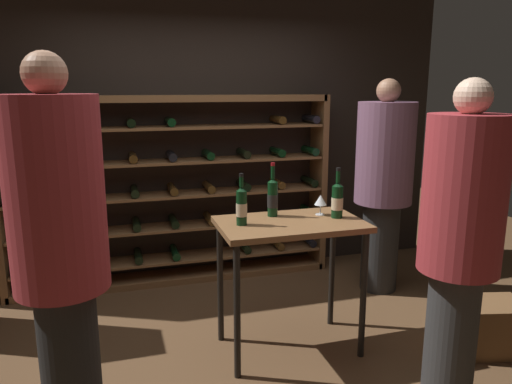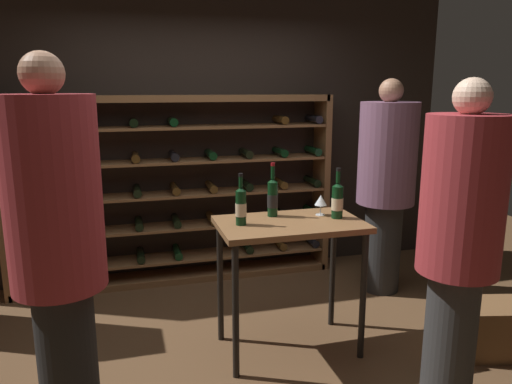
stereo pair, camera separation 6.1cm
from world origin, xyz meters
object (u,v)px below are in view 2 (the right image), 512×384
Objects in this scene: tasting_table at (290,239)px; wine_bottle_green_slim at (241,206)px; person_bystander_red_print at (460,233)px; person_guest_blue_shirt at (57,240)px; wine_glass_stemmed_right at (321,201)px; person_guest_plum_blouse at (386,178)px; wine_bottle_gold_foil at (337,200)px; wine_rack at (177,192)px; wine_crate at (489,328)px; wine_bottle_amber_reserve at (273,197)px.

wine_bottle_green_slim reaches higher than tasting_table.
person_bystander_red_print is 2.14m from person_guest_blue_shirt.
wine_bottle_green_slim reaches higher than wine_glass_stemmed_right.
wine_glass_stemmed_right is at bearing -81.32° from person_guest_plum_blouse.
wine_bottle_gold_foil is at bearing 155.45° from person_guest_blue_shirt.
wine_glass_stemmed_right is at bearing -58.20° from wine_rack.
wine_rack is 8.74× the size of wine_bottle_green_slim.
wine_bottle_gold_foil is 0.13m from wine_glass_stemmed_right.
person_bystander_red_print is at bearing -60.13° from wine_rack.
person_guest_blue_shirt is at bearing -177.21° from wine_crate.
wine_glass_stemmed_right is at bearing 8.20° from wine_bottle_green_slim.
wine_crate is at bearing 140.38° from person_guest_blue_shirt.
wine_crate is (0.63, 0.37, -0.86)m from person_bystander_red_print.
wine_bottle_amber_reserve reaches higher than wine_bottle_green_slim.
person_guest_blue_shirt is (-2.13, 0.24, 0.07)m from person_bystander_red_print.
person_guest_blue_shirt reaches higher than tasting_table.
wine_bottle_amber_reserve is 0.35m from wine_glass_stemmed_right.
wine_rack reaches higher than wine_bottle_gold_foil.
wine_bottle_gold_foil is (0.42, -0.17, -0.01)m from wine_bottle_amber_reserve.
wine_bottle_green_slim is (-0.34, 0.01, 0.26)m from tasting_table.
person_guest_plum_blouse reaches higher than wine_bottle_amber_reserve.
tasting_table reaches higher than wine_crate.
wine_rack is at bearing -153.56° from person_guest_blue_shirt.
person_guest_plum_blouse is 1.12m from wine_glass_stemmed_right.
wine_crate is (1.35, -0.43, -0.64)m from tasting_table.
wine_bottle_amber_reserve is 0.31m from wine_bottle_green_slim.
wine_bottle_amber_reserve is 2.61× the size of wine_glass_stemmed_right.
person_guest_plum_blouse is at bearing 36.17° from wine_glass_stemmed_right.
wine_bottle_green_slim is 0.61m from wine_glass_stemmed_right.
wine_crate is (0.18, -1.19, -0.87)m from person_guest_plum_blouse.
wine_rack is 1.93m from person_guest_plum_blouse.
wine_bottle_amber_reserve is at bearing 157.11° from wine_crate.
person_bystander_red_print is 1.34m from wine_bottle_green_slim.
person_guest_blue_shirt reaches higher than wine_bottle_green_slim.
wine_crate is at bearing -175.09° from person_bystander_red_print.
wine_bottle_gold_foil is at bearing -50.85° from wine_glass_stemmed_right.
wine_bottle_gold_foil is at bearing -90.98° from person_bystander_red_print.
person_bystander_red_print is at bearing -50.83° from wine_bottle_amber_reserve.
wine_crate is at bearing -26.14° from wine_glass_stemmed_right.
person_guest_plum_blouse is at bearing 26.38° from wine_bottle_green_slim.
wine_bottle_gold_foil is 0.69m from wine_bottle_green_slim.
wine_rack reaches higher than wine_crate.
person_bystander_red_print is 3.95× the size of wine_crate.
wine_bottle_green_slim is at bearing 177.81° from tasting_table.
wine_glass_stemmed_right is (1.67, 0.67, -0.06)m from person_guest_blue_shirt.
person_guest_blue_shirt reaches higher than person_guest_plum_blouse.
person_bystander_red_print reaches higher than wine_bottle_green_slim.
tasting_table is 2.79× the size of wine_bottle_gold_foil.
wine_rack is 1.60× the size of person_bystander_red_print.
person_guest_plum_blouse is 1.12m from wine_bottle_gold_foil.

